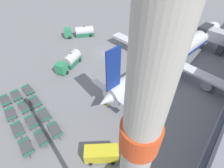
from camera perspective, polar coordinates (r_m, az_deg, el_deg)
name	(u,v)px	position (r m, az deg, el deg)	size (l,w,h in m)	color
ground_plane	(106,53)	(48.94, -1.89, 10.10)	(500.00, 500.00, 0.00)	gray
airplane	(173,56)	(43.93, 19.34, 8.77)	(36.69, 45.76, 13.04)	silver
fuel_tanker_primary	(70,61)	(44.38, -13.58, 7.33)	(4.63, 8.22, 3.24)	#2D8C5B
fuel_tanker_secondary	(81,32)	(58.13, -10.04, 16.39)	(7.65, 8.70, 3.20)	#2D8C5B
service_van	(102,154)	(27.29, -3.45, -21.74)	(5.02, 4.78, 2.19)	yellow
baggage_dolly_row_near_col_a	(5,101)	(40.12, -31.54, -4.67)	(3.68, 2.08, 0.92)	#424449
baggage_dolly_row_near_col_b	(11,114)	(36.96, -30.22, -8.53)	(3.69, 2.32, 0.92)	#424449
baggage_dolly_row_near_col_c	(18,130)	(34.04, -28.45, -12.94)	(3.69, 2.22, 0.92)	#424449
baggage_dolly_row_near_col_d	(26,148)	(31.39, -26.20, -18.11)	(3.69, 2.29, 0.92)	#424449
baggage_dolly_row_mid_a_col_a	(16,96)	(40.12, -28.79, -3.37)	(3.69, 2.20, 0.92)	#424449
baggage_dolly_row_mid_a_col_b	(24,107)	(37.01, -26.76, -6.81)	(3.68, 2.08, 0.92)	#424449
baggage_dolly_row_mid_a_col_c	(32,122)	(34.00, -24.71, -11.25)	(3.68, 2.09, 0.92)	#424449
baggage_dolly_row_mid_a_col_d	(42,139)	(31.33, -21.89, -16.19)	(3.69, 2.18, 0.92)	#424449
baggage_dolly_row_mid_b_col_a	(28,90)	(40.31, -25.69, -1.83)	(3.68, 2.03, 0.92)	#424449
baggage_dolly_row_mid_b_col_b	(36,102)	(37.09, -23.70, -5.42)	(3.69, 2.12, 0.92)	#424449
baggage_dolly_row_mid_b_col_c	(45,115)	(34.20, -21.17, -9.40)	(3.69, 2.25, 0.92)	#424449
baggage_dolly_row_mid_b_col_d	(55,130)	(31.52, -18.04, -14.19)	(3.69, 2.32, 0.92)	#424449
stand_guidance_stripe	(139,83)	(39.25, 8.88, 0.39)	(2.94, 19.94, 0.01)	yellow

